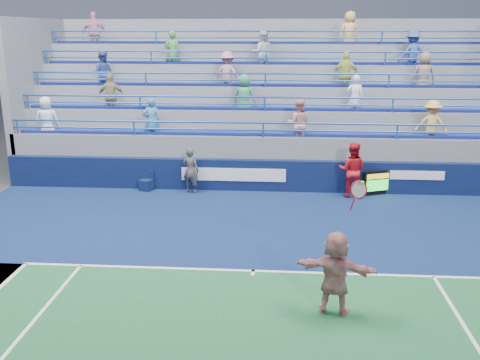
# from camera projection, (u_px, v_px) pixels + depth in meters

# --- Properties ---
(ground) EXTENTS (120.00, 120.00, 0.00)m
(ground) POSITION_uv_depth(u_px,v_px,m) (253.00, 272.00, 12.40)
(ground) COLOR #333538
(sponsor_wall) EXTENTS (18.00, 0.32, 1.10)m
(sponsor_wall) POSITION_uv_depth(u_px,v_px,m) (263.00, 175.00, 18.49)
(sponsor_wall) COLOR #0A1439
(sponsor_wall) RESTS_ON ground
(bleacher_stand) EXTENTS (18.00, 5.60, 6.13)m
(bleacher_stand) POSITION_uv_depth(u_px,v_px,m) (266.00, 128.00, 21.83)
(bleacher_stand) COLOR slate
(bleacher_stand) RESTS_ON ground
(serve_speed_board) EXTENTS (1.18, 0.56, 0.84)m
(serve_speed_board) POSITION_uv_depth(u_px,v_px,m) (379.00, 183.00, 18.07)
(serve_speed_board) COLOR black
(serve_speed_board) RESTS_ON ground
(judge_chair) EXTENTS (0.51, 0.53, 0.70)m
(judge_chair) POSITION_uv_depth(u_px,v_px,m) (146.00, 184.00, 18.59)
(judge_chair) COLOR #0D1C41
(judge_chair) RESTS_ON ground
(tennis_player) EXTENTS (1.66, 0.85, 2.74)m
(tennis_player) POSITION_uv_depth(u_px,v_px,m) (335.00, 273.00, 10.38)
(tennis_player) COLOR silver
(tennis_player) RESTS_ON ground
(line_judge) EXTENTS (0.66, 0.52, 1.59)m
(line_judge) POSITION_uv_depth(u_px,v_px,m) (191.00, 170.00, 18.18)
(line_judge) COLOR #131434
(line_judge) RESTS_ON ground
(ball_girl) EXTENTS (1.04, 0.90, 1.85)m
(ball_girl) POSITION_uv_depth(u_px,v_px,m) (352.00, 170.00, 17.70)
(ball_girl) COLOR red
(ball_girl) RESTS_ON ground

